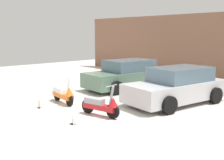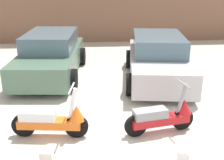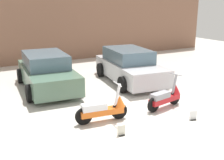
{
  "view_description": "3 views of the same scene",
  "coord_description": "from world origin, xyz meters",
  "px_view_note": "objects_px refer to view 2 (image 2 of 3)",
  "views": [
    {
      "loc": [
        6.82,
        -4.62,
        2.47
      ],
      "look_at": [
        -0.34,
        1.89,
        0.85
      ],
      "focal_mm": 45.0,
      "sensor_mm": 36.0,
      "label": 1
    },
    {
      "loc": [
        -0.77,
        -4.06,
        2.85
      ],
      "look_at": [
        -0.3,
        1.95,
        0.62
      ],
      "focal_mm": 45.0,
      "sensor_mm": 36.0,
      "label": 2
    },
    {
      "loc": [
        -4.64,
        -5.52,
        3.07
      ],
      "look_at": [
        -0.41,
        2.18,
        0.61
      ],
      "focal_mm": 45.0,
      "sensor_mm": 36.0,
      "label": 3
    }
  ],
  "objects_px": {
    "car_rear_left": "(51,55)",
    "placard_near_right_scooter": "(183,160)",
    "scooter_front_left": "(53,120)",
    "scooter_front_right": "(163,116)",
    "car_rear_center": "(158,59)"
  },
  "relations": [
    {
      "from": "car_rear_left",
      "to": "placard_near_right_scooter",
      "type": "distance_m",
      "value": 5.39
    },
    {
      "from": "scooter_front_left",
      "to": "scooter_front_right",
      "type": "relative_size",
      "value": 1.03
    },
    {
      "from": "car_rear_left",
      "to": "scooter_front_right",
      "type": "bearing_deg",
      "value": 39.68
    },
    {
      "from": "car_rear_center",
      "to": "car_rear_left",
      "type": "bearing_deg",
      "value": -94.1
    },
    {
      "from": "scooter_front_right",
      "to": "car_rear_left",
      "type": "xyz_separation_m",
      "value": [
        -2.55,
        3.62,
        0.26
      ]
    },
    {
      "from": "scooter_front_right",
      "to": "placard_near_right_scooter",
      "type": "distance_m",
      "value": 1.1
    },
    {
      "from": "scooter_front_left",
      "to": "car_rear_left",
      "type": "distance_m",
      "value": 3.66
    },
    {
      "from": "car_rear_center",
      "to": "placard_near_right_scooter",
      "type": "distance_m",
      "value": 4.12
    },
    {
      "from": "car_rear_left",
      "to": "car_rear_center",
      "type": "xyz_separation_m",
      "value": [
        3.14,
        -0.63,
        -0.0
      ]
    },
    {
      "from": "car_rear_left",
      "to": "placard_near_right_scooter",
      "type": "height_order",
      "value": "car_rear_left"
    },
    {
      "from": "scooter_front_right",
      "to": "car_rear_left",
      "type": "height_order",
      "value": "car_rear_left"
    },
    {
      "from": "car_rear_center",
      "to": "scooter_front_left",
      "type": "bearing_deg",
      "value": -34.5
    },
    {
      "from": "car_rear_left",
      "to": "scooter_front_left",
      "type": "bearing_deg",
      "value": 11.91
    },
    {
      "from": "car_rear_center",
      "to": "placard_near_right_scooter",
      "type": "relative_size",
      "value": 15.17
    },
    {
      "from": "scooter_front_right",
      "to": "placard_near_right_scooter",
      "type": "bearing_deg",
      "value": -97.96
    }
  ]
}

